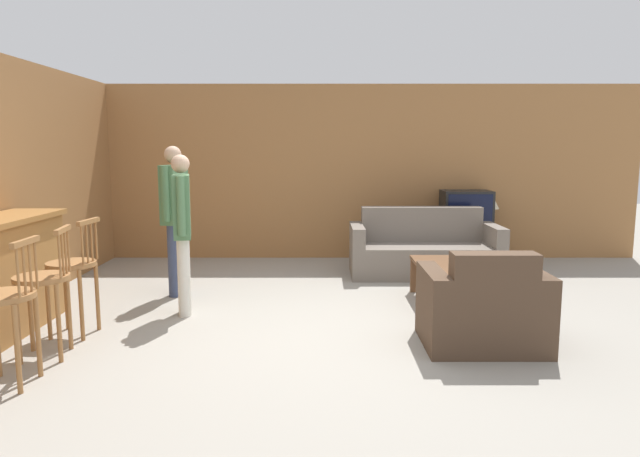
% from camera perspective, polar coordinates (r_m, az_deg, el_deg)
% --- Properties ---
extents(ground_plane, '(24.00, 24.00, 0.00)m').
position_cam_1_polar(ground_plane, '(5.24, 0.87, -10.52)').
color(ground_plane, gray).
extents(wall_back, '(9.40, 0.08, 2.60)m').
position_cam_1_polar(wall_back, '(8.62, 0.46, 5.63)').
color(wall_back, '#9E6B3D').
rests_on(wall_back, ground_plane).
extents(wall_left, '(0.08, 8.64, 2.60)m').
position_cam_1_polar(wall_left, '(7.06, -27.08, 4.19)').
color(wall_left, '#9E6B3D').
rests_on(wall_left, ground_plane).
extents(bar_chair_near, '(0.44, 0.44, 1.05)m').
position_cam_1_polar(bar_chair_near, '(4.57, -29.04, -6.79)').
color(bar_chair_near, '#996638').
rests_on(bar_chair_near, ground_plane).
extents(bar_chair_mid, '(0.49, 0.49, 1.05)m').
position_cam_1_polar(bar_chair_mid, '(5.05, -26.01, -5.25)').
color(bar_chair_mid, '#996638').
rests_on(bar_chair_mid, ground_plane).
extents(bar_chair_far, '(0.46, 0.46, 1.05)m').
position_cam_1_polar(bar_chair_far, '(5.53, -23.58, -4.00)').
color(bar_chair_far, '#996638').
rests_on(bar_chair_far, ground_plane).
extents(couch_far, '(1.94, 0.84, 0.88)m').
position_cam_1_polar(couch_far, '(7.68, 10.21, -2.24)').
color(couch_far, '#70665B').
rests_on(couch_far, ground_plane).
extents(armchair_near, '(1.00, 0.80, 0.85)m').
position_cam_1_polar(armchair_near, '(5.04, 15.89, -7.91)').
color(armchair_near, '#4C3828').
rests_on(armchair_near, ground_plane).
extents(coffee_table, '(0.62, 1.06, 0.43)m').
position_cam_1_polar(coffee_table, '(6.28, 12.36, -4.04)').
color(coffee_table, brown).
rests_on(coffee_table, ground_plane).
extents(tv_unit, '(1.00, 0.53, 0.52)m').
position_cam_1_polar(tv_unit, '(8.65, 14.13, -1.55)').
color(tv_unit, '#513823').
rests_on(tv_unit, ground_plane).
extents(tv, '(0.70, 0.48, 0.54)m').
position_cam_1_polar(tv, '(8.57, 14.26, 1.92)').
color(tv, black).
rests_on(tv, tv_unit).
extents(table_lamp, '(0.22, 0.22, 0.49)m').
position_cam_1_polar(table_lamp, '(8.67, 16.64, 2.48)').
color(table_lamp, brown).
rests_on(table_lamp, tv_unit).
extents(person_by_window, '(0.24, 0.55, 1.69)m').
position_cam_1_polar(person_by_window, '(6.60, -14.46, 1.64)').
color(person_by_window, '#384260').
rests_on(person_by_window, ground_plane).
extents(person_by_counter, '(0.24, 0.51, 1.61)m').
position_cam_1_polar(person_by_counter, '(5.81, -13.75, 0.34)').
color(person_by_counter, silver).
rests_on(person_by_counter, ground_plane).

